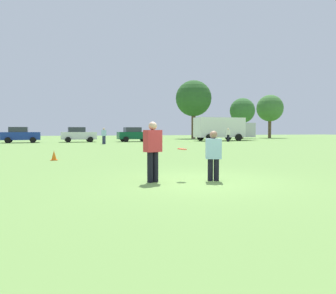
% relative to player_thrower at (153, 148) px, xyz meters
% --- Properties ---
extents(ground_plane, '(164.44, 164.44, 0.00)m').
position_rel_player_thrower_xyz_m(ground_plane, '(1.24, -0.30, -0.95)').
color(ground_plane, '#6B9347').
extents(player_thrower, '(0.53, 0.40, 1.68)m').
position_rel_player_thrower_xyz_m(player_thrower, '(0.00, 0.00, 0.00)').
color(player_thrower, black).
rests_on(player_thrower, ground).
extents(player_defender, '(0.51, 0.40, 1.43)m').
position_rel_player_thrower_xyz_m(player_defender, '(1.72, -0.29, -0.16)').
color(player_defender, black).
rests_on(player_defender, ground).
extents(frisbee, '(0.27, 0.27, 0.06)m').
position_rel_player_thrower_xyz_m(frisbee, '(0.91, 0.09, -0.05)').
color(frisbee, '#E54C33').
extents(traffic_cone, '(0.32, 0.32, 0.48)m').
position_rel_player_thrower_xyz_m(traffic_cone, '(-2.72, 7.93, -0.72)').
color(traffic_cone, '#D8590C').
rests_on(traffic_cone, ground).
extents(parked_car_mid_left, '(4.25, 2.31, 1.82)m').
position_rel_player_thrower_xyz_m(parked_car_mid_left, '(-6.72, 32.82, -0.03)').
color(parked_car_mid_left, navy).
rests_on(parked_car_mid_left, ground).
extents(parked_car_center, '(4.25, 2.31, 1.82)m').
position_rel_player_thrower_xyz_m(parked_car_center, '(-0.25, 33.09, -0.03)').
color(parked_car_center, silver).
rests_on(parked_car_center, ground).
extents(parked_car_mid_right, '(4.25, 2.31, 1.82)m').
position_rel_player_thrower_xyz_m(parked_car_mid_right, '(6.57, 32.43, -0.03)').
color(parked_car_mid_right, '#0C4C2D').
rests_on(parked_car_mid_right, ground).
extents(box_truck, '(8.56, 3.17, 3.18)m').
position_rel_player_thrower_xyz_m(box_truck, '(19.18, 32.31, 0.80)').
color(box_truck, white).
rests_on(box_truck, ground).
extents(bystander_sideline_watcher, '(0.47, 0.55, 1.72)m').
position_rel_player_thrower_xyz_m(bystander_sideline_watcher, '(17.96, 28.69, 0.02)').
color(bystander_sideline_watcher, black).
rests_on(bystander_sideline_watcher, ground).
extents(bystander_far_jogger, '(0.53, 0.42, 1.70)m').
position_rel_player_thrower_xyz_m(bystander_far_jogger, '(1.98, 26.08, 0.01)').
color(bystander_far_jogger, '#1E234C').
rests_on(bystander_far_jogger, ground).
extents(tree_east_oak, '(6.18, 6.18, 10.04)m').
position_rel_player_thrower_xyz_m(tree_east_oak, '(19.70, 44.33, 5.96)').
color(tree_east_oak, brown).
rests_on(tree_east_oak, ground).
extents(tree_far_east_pine, '(4.33, 4.33, 7.04)m').
position_rel_player_thrower_xyz_m(tree_far_east_pine, '(27.94, 42.03, 3.89)').
color(tree_far_east_pine, brown).
rests_on(tree_far_east_pine, ground).
extents(tree_far_west_pine, '(4.96, 4.96, 8.07)m').
position_rel_player_thrower_xyz_m(tree_far_west_pine, '(35.19, 44.31, 4.60)').
color(tree_far_west_pine, brown).
rests_on(tree_far_west_pine, ground).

